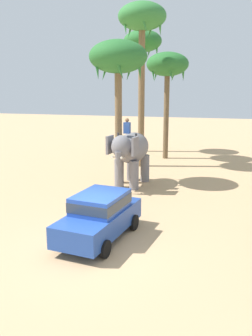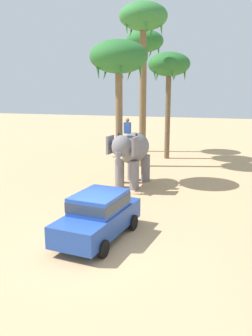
% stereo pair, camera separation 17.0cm
% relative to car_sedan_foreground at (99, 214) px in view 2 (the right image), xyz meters
% --- Properties ---
extents(ground_plane, '(120.00, 120.00, 0.00)m').
position_rel_car_sedan_foreground_xyz_m(ground_plane, '(0.15, -0.78, -0.93)').
color(ground_plane, tan).
extents(car_sedan_foreground, '(2.19, 4.25, 1.70)m').
position_rel_car_sedan_foreground_xyz_m(car_sedan_foreground, '(0.00, 0.00, 0.00)').
color(car_sedan_foreground, '#23479E').
rests_on(car_sedan_foreground, ground).
extents(elephant_with_mahout, '(1.85, 3.94, 3.88)m').
position_rel_car_sedan_foreground_xyz_m(elephant_with_mahout, '(-0.99, 7.36, 1.06)').
color(elephant_with_mahout, slate).
rests_on(elephant_with_mahout, ground).
extents(palm_tree_behind_elephant, '(3.20, 3.20, 8.02)m').
position_rel_car_sedan_foreground_xyz_m(palm_tree_behind_elephant, '(-1.85, 7.73, 5.97)').
color(palm_tree_behind_elephant, brown).
rests_on(palm_tree_behind_elephant, ground).
extents(palm_tree_near_hut, '(3.20, 3.20, 8.16)m').
position_rel_car_sedan_foreground_xyz_m(palm_tree_near_hut, '(-0.69, 16.07, 6.09)').
color(palm_tree_near_hut, brown).
rests_on(palm_tree_near_hut, ground).
extents(palm_tree_far_back, '(3.20, 3.20, 10.98)m').
position_rel_car_sedan_foreground_xyz_m(palm_tree_far_back, '(-1.81, 12.63, 8.67)').
color(palm_tree_far_back, brown).
rests_on(palm_tree_far_back, ground).
extents(palm_tree_leaning_seaward, '(3.20, 3.20, 10.24)m').
position_rel_car_sedan_foreground_xyz_m(palm_tree_leaning_seaward, '(-3.34, 18.66, 8.01)').
color(palm_tree_leaning_seaward, brown).
rests_on(palm_tree_leaning_seaward, ground).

